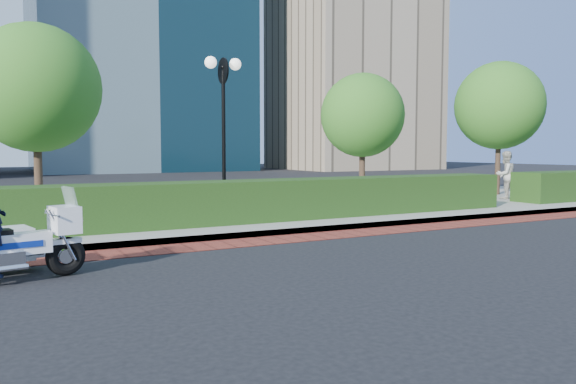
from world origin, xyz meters
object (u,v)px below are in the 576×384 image
tree_b (35,88)px  tree_d (499,106)px  pedestrian (505,175)px  tree_c (363,115)px  lamppost (223,110)px

tree_b → tree_d: 16.50m
tree_b → pedestrian: (15.23, -1.47, -2.43)m
tree_c → tree_b: bearing=180.0°
tree_c → tree_d: bearing=0.0°
tree_c → tree_d: size_ratio=0.83×
lamppost → pedestrian: 10.91m
tree_b → tree_d: tree_d is taller
tree_d → pedestrian: tree_d is taller
tree_b → pedestrian: bearing=-5.5°
lamppost → tree_c: 5.65m
tree_b → pedestrian: 15.49m
lamppost → pedestrian: size_ratio=2.46×
tree_c → pedestrian: size_ratio=2.52×
tree_c → pedestrian: (5.23, -1.47, -2.04)m
tree_b → tree_d: (16.50, 0.00, 0.18)m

